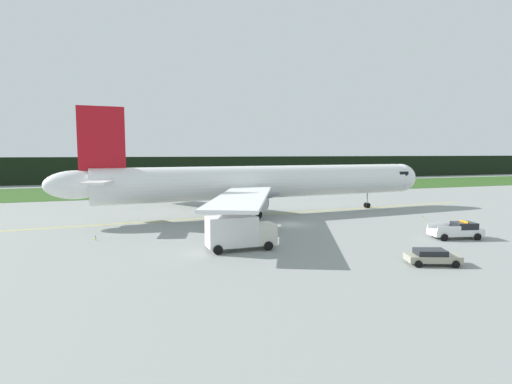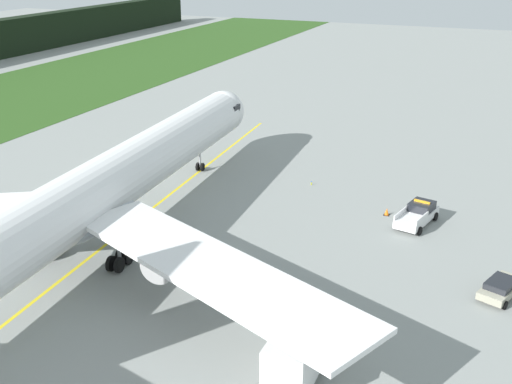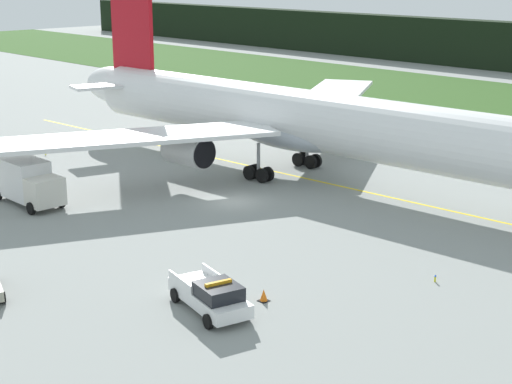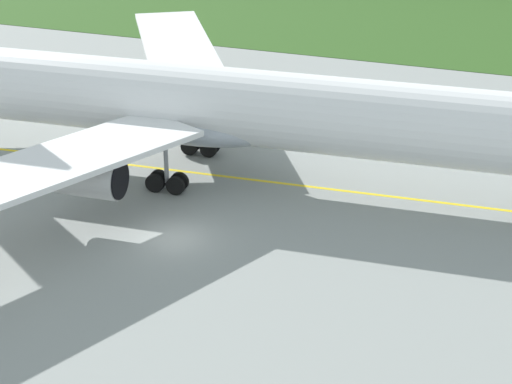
% 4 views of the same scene
% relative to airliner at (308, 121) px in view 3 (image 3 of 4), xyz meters
% --- Properties ---
extents(ground, '(320.00, 320.00, 0.00)m').
position_rel_airliner_xyz_m(ground, '(0.65, -8.88, -4.84)').
color(ground, gray).
extents(taxiway_centerline_main, '(78.90, 5.50, 0.01)m').
position_rel_airliner_xyz_m(taxiway_centerline_main, '(0.89, 0.06, -4.84)').
color(taxiway_centerline_main, yellow).
rests_on(taxiway_centerline_main, ground).
extents(airliner, '(58.50, 49.62, 15.20)m').
position_rel_airliner_xyz_m(airliner, '(0.00, 0.00, 0.00)').
color(airliner, white).
rests_on(airliner, ground).
extents(ops_pickup_truck, '(5.83, 3.30, 1.94)m').
position_rel_airliner_xyz_m(ops_pickup_truck, '(14.68, -22.96, -3.94)').
color(ops_pickup_truck, silver).
rests_on(ops_pickup_truck, ground).
extents(catering_truck, '(6.63, 2.70, 3.46)m').
position_rel_airliner_xyz_m(catering_truck, '(-9.33, -20.24, -3.09)').
color(catering_truck, silver).
rests_on(catering_truck, ground).
extents(apron_cone, '(0.53, 0.53, 0.67)m').
position_rel_airliner_xyz_m(apron_cone, '(15.52, -20.08, -4.52)').
color(apron_cone, black).
rests_on(apron_cone, ground).
extents(taxiway_edge_light_east, '(0.12, 0.12, 0.40)m').
position_rel_airliner_xyz_m(taxiway_edge_light_east, '(20.22, -11.29, -4.62)').
color(taxiway_edge_light_east, yellow).
rests_on(taxiway_edge_light_east, ground).
extents(taxiway_edge_light_west, '(0.12, 0.12, 0.50)m').
position_rel_airliner_xyz_m(taxiway_edge_light_west, '(-22.66, -11.29, -4.57)').
color(taxiway_edge_light_west, yellow).
rests_on(taxiway_edge_light_west, ground).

